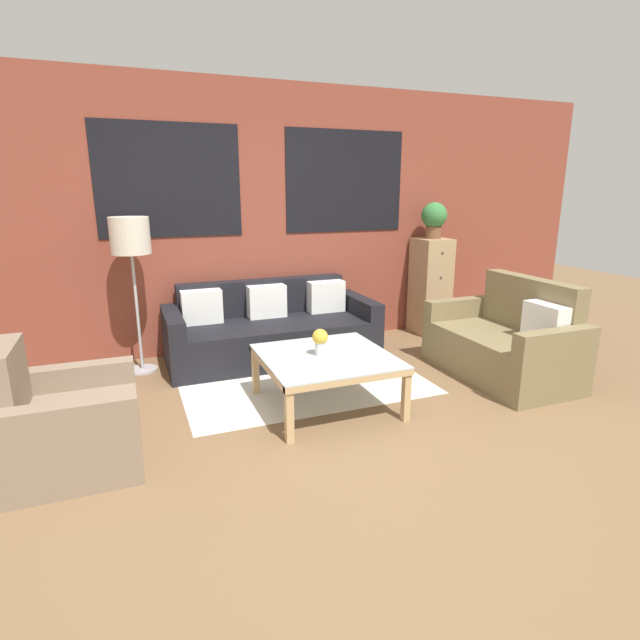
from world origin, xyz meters
The scene contains 11 objects.
ground_plane centered at (0.00, 0.00, 0.00)m, with size 16.00×16.00×0.00m, color brown.
wall_back_brick centered at (0.00, 2.44, 1.41)m, with size 8.40×0.09×2.80m.
rug centered at (-0.01, 1.20, 0.00)m, with size 2.18×1.50×0.00m.
couch_dark centered at (-0.08, 1.95, 0.28)m, with size 2.13×0.88×0.78m.
settee_vintage centered at (1.83, 0.63, 0.31)m, with size 0.80×1.41×0.92m.
armchair_corner centered at (-1.88, 0.38, 0.28)m, with size 0.80×0.82×0.84m.
coffee_table centered at (-0.01, 0.61, 0.38)m, with size 1.01×1.01×0.44m.
floor_lamp centered at (-1.37, 2.02, 1.25)m, with size 0.35×0.35×1.48m.
drawer_cabinet centered at (1.99, 2.15, 0.58)m, with size 0.38×0.43×1.15m.
potted_plant centered at (1.99, 2.15, 1.39)m, with size 0.30×0.30×0.42m.
flower_vase centered at (-0.05, 0.63, 0.56)m, with size 0.12×0.12×0.21m.
Camera 1 is at (-1.44, -2.89, 1.73)m, focal length 28.00 mm.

